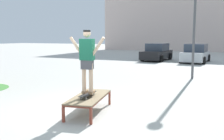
% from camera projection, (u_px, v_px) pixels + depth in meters
% --- Properties ---
extents(ground_plane, '(120.00, 120.00, 0.00)m').
position_uv_depth(ground_plane, '(81.00, 110.00, 7.22)').
color(ground_plane, '#B7B5AD').
extents(building_facade, '(30.12, 4.00, 13.02)m').
position_uv_depth(building_facade, '(205.00, 6.00, 36.47)').
color(building_facade, beige).
rests_on(building_facade, ground).
extents(skate_box, '(1.12, 2.01, 0.46)m').
position_uv_depth(skate_box, '(89.00, 98.00, 6.94)').
color(skate_box, brown).
rests_on(skate_box, ground).
extents(skateboard, '(0.30, 0.82, 0.09)m').
position_uv_depth(skateboard, '(88.00, 94.00, 6.82)').
color(skateboard, black).
rests_on(skateboard, skate_box).
extents(skater, '(1.00, 0.32, 1.69)m').
position_uv_depth(skater, '(87.00, 57.00, 6.69)').
color(skater, beige).
rests_on(skater, skateboard).
extents(car_black, '(2.11, 4.30, 1.50)m').
position_uv_depth(car_black, '(157.00, 53.00, 22.43)').
color(car_black, black).
rests_on(car_black, ground).
extents(car_silver, '(2.10, 4.29, 1.50)m').
position_uv_depth(car_silver, '(196.00, 54.00, 20.78)').
color(car_silver, '#B7BABF').
rests_on(car_silver, ground).
extents(light_post, '(0.36, 0.36, 5.83)m').
position_uv_depth(light_post, '(195.00, 0.00, 12.20)').
color(light_post, '#4C4C51').
rests_on(light_post, ground).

